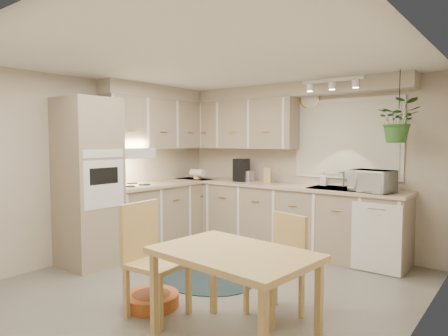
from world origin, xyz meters
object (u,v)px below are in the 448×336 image
Objects in this scene: braided_rug at (202,278)px; microwave at (372,179)px; pet_bed at (151,300)px; chair_left at (158,260)px; chair_back at (274,266)px; dining_table at (233,299)px.

microwave is at bearing 49.13° from braided_rug.
pet_bed is 2.97m from microwave.
pet_bed is at bearing -121.43° from chair_left.
dining_table is at bearing 110.49° from chair_back.
braided_rug is 2.39m from microwave.
chair_left is at bearing 55.24° from chair_back.
chair_left reaches higher than pet_bed.
chair_back is (0.82, 0.64, -0.05)m from chair_left.
microwave is at bearing 152.67° from chair_left.
microwave is (0.24, 1.94, 0.65)m from chair_back.
chair_left is 2.85m from microwave.
pet_bed is (0.12, -0.87, 0.06)m from braided_rug.
dining_table is 2.71m from microwave.
pet_bed is (-1.06, 0.13, -0.31)m from dining_table.
pet_bed is at bearing 44.95° from chair_back.
braided_rug is at bearing 0.99° from chair_back.
pet_bed is at bearing -82.19° from braided_rug.
dining_table is 1.59m from braided_rug.
chair_back reaches higher than dining_table.
microwave reaches higher than pet_bed.
braided_rug is 2.44× the size of pet_bed.
braided_rug is at bearing -166.48° from chair_left.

